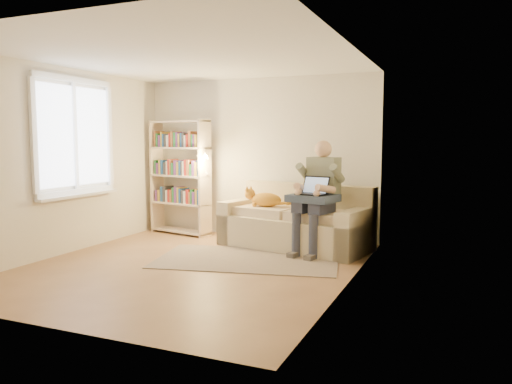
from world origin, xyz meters
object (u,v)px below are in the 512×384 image
at_px(person, 318,190).
at_px(bookshelf, 180,171).
at_px(laptop, 316,190).
at_px(cat, 261,199).
at_px(sofa, 296,225).

bearing_deg(person, bookshelf, -179.30).
height_order(person, laptop, person).
bearing_deg(cat, sofa, 14.78).
xyz_separation_m(cat, bookshelf, (-1.60, 0.29, 0.36)).
bearing_deg(sofa, bookshelf, -174.86).
bearing_deg(person, laptop, -73.17).
distance_m(sofa, person, 0.73).
xyz_separation_m(laptop, bookshelf, (-2.57, 0.66, 0.16)).
relative_size(laptop, bookshelf, 0.23).
relative_size(sofa, laptop, 5.27).
relative_size(sofa, cat, 3.18).
bearing_deg(bookshelf, person, 0.70).
xyz_separation_m(sofa, laptop, (0.42, -0.41, 0.57)).
distance_m(laptop, bookshelf, 2.66).
distance_m(cat, laptop, 1.06).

